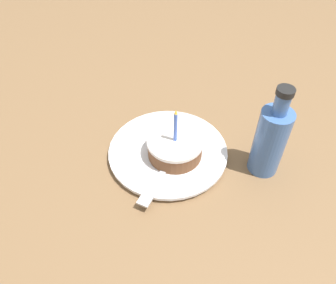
{
  "coord_description": "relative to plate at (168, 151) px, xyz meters",
  "views": [
    {
      "loc": [
        0.34,
        -0.39,
        0.55
      ],
      "look_at": [
        0.01,
        -0.03,
        0.04
      ],
      "focal_mm": 35.0,
      "sensor_mm": 36.0,
      "label": 1
    }
  ],
  "objects": [
    {
      "name": "bottle",
      "position": [
        0.18,
        0.11,
        0.07
      ],
      "size": [
        0.06,
        0.06,
        0.21
      ],
      "color": "#3F66A5",
      "rests_on": "ground_plane"
    },
    {
      "name": "cake_slice",
      "position": [
        0.02,
        -0.0,
        0.03
      ],
      "size": [
        0.12,
        0.12,
        0.13
      ],
      "color": "brown",
      "rests_on": "plate"
    },
    {
      "name": "plate",
      "position": [
        0.0,
        0.0,
        0.0
      ],
      "size": [
        0.26,
        0.26,
        0.02
      ],
      "color": "silver",
      "rests_on": "ground_plane"
    },
    {
      "name": "fork",
      "position": [
        0.04,
        -0.06,
        0.01
      ],
      "size": [
        0.08,
        0.2,
        0.0
      ],
      "color": "silver",
      "rests_on": "plate"
    },
    {
      "name": "ground_plane",
      "position": [
        -0.01,
        0.03,
        -0.03
      ],
      "size": [
        2.4,
        2.4,
        0.04
      ],
      "color": "brown",
      "rests_on": "ground"
    }
  ]
}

